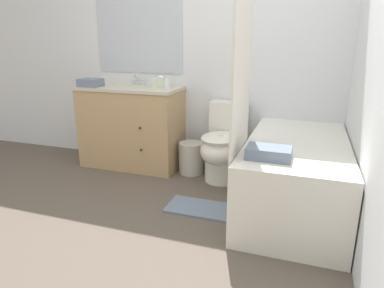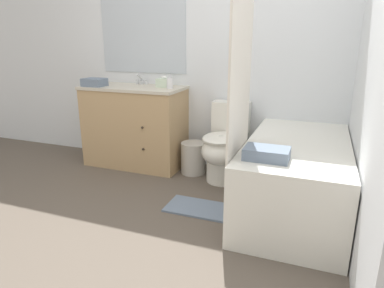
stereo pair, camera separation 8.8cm
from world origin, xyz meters
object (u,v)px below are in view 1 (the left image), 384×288
Objects in this scene: toilet at (222,146)px; bathtub at (295,175)px; vanity_cabinet at (132,126)px; bath_mat at (200,208)px; hand_towel_folded at (91,83)px; bath_towel_folded at (269,153)px; sink_faucet at (138,81)px; wastebasket at (191,158)px; soap_dispenser at (167,83)px; tissue_box at (161,83)px.

bathtub is (0.69, -0.38, -0.05)m from toilet.
bath_mat is (1.01, -0.75, -0.42)m from vanity_cabinet.
hand_towel_folded is 0.77× the size of bath_towel_folded.
vanity_cabinet reaches higher than toilet.
hand_towel_folded is at bearing -140.79° from sink_faucet.
soap_dispenser reaches higher than wastebasket.
bath_towel_folded is at bearing -36.47° from sink_faucet.
tissue_box is 0.97× the size of soap_dispenser.
bathtub is 1.50m from soap_dispenser.
hand_towel_folded is at bearing -178.66° from toilet.
vanity_cabinet is 1.44× the size of toilet.
tissue_box is 0.45× the size of bath_towel_folded.
wastebasket is 0.81m from bath_mat.
soap_dispenser is at bearing 8.48° from hand_towel_folded.
hand_towel_folded is (-1.05, -0.11, 0.73)m from wastebasket.
toilet is 0.50× the size of bathtub.
sink_faucet is 0.19× the size of toilet.
sink_faucet reaches higher than vanity_cabinet.
wastebasket is (-0.34, 0.08, -0.18)m from toilet.
vanity_cabinet reaches higher than bathtub.
bathtub is 1.14m from wastebasket.
hand_towel_folded is (-0.38, -0.31, 0.01)m from sink_faucet.
bath_mat is at bearing -42.53° from sink_faucet.
tissue_box is at bearing 165.92° from toilet.
toilet is at bearing 1.34° from hand_towel_folded.
bath_mat is at bearing -24.04° from hand_towel_folded.
soap_dispenser is (-0.59, 0.09, 0.57)m from toilet.
wastebasket is at bearing -1.97° from vanity_cabinet.
vanity_cabinet is at bearing 164.12° from bathtub.
sink_faucet is at bearing 162.57° from tissue_box.
bathtub is 2.72× the size of bath_mat.
sink_faucet reaches higher than bathtub.
bath_towel_folded is (1.11, -0.95, -0.30)m from soap_dispenser.
bathtub is 11.30× the size of tissue_box.
hand_towel_folded is at bearing 156.56° from bath_towel_folded.
tissue_box reaches higher than bath_mat.
tissue_box is 0.24× the size of bath_mat.
vanity_cabinet is 4.75× the size of hand_towel_folded.
bath_mat is (-0.70, -0.27, -0.28)m from bathtub.
bath_towel_folded is at bearing -109.14° from bathtub.
bathtub is at bearing -21.06° from sink_faucet.
bathtub is 0.80m from bath_mat.
toilet reaches higher than bathtub.
sink_faucet is 1.92m from bathtub.
vanity_cabinet is 1.33m from bath_mat.
hand_towel_folded is 1.75m from bath_mat.
toilet is 2.29× the size of wastebasket.
toilet is 0.79m from bathtub.
vanity_cabinet is 1.95× the size of bath_mat.
toilet is at bearing 89.39° from bath_mat.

